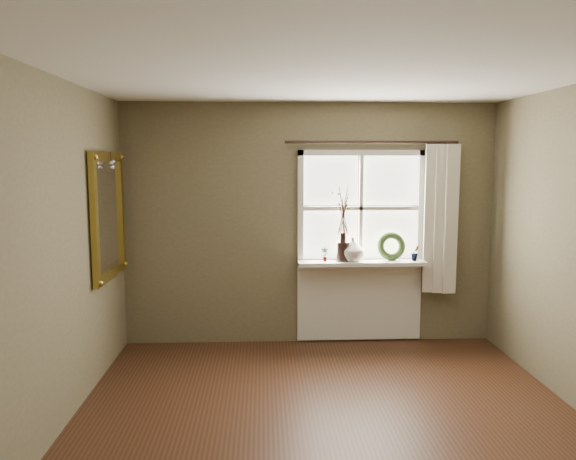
# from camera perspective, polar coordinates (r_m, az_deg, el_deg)

# --- Properties ---
(floor) EXTENTS (4.50, 4.50, 0.00)m
(floor) POSITION_cam_1_polar(r_m,az_deg,el_deg) (4.28, 4.77, -20.67)
(floor) COLOR #391F11
(floor) RESTS_ON ground
(ceiling) EXTENTS (4.50, 4.50, 0.00)m
(ceiling) POSITION_cam_1_polar(r_m,az_deg,el_deg) (3.84, 5.19, 16.18)
(ceiling) COLOR silver
(ceiling) RESTS_ON ground
(wall_back) EXTENTS (4.00, 0.10, 2.60)m
(wall_back) POSITION_cam_1_polar(r_m,az_deg,el_deg) (6.11, 2.16, 0.61)
(wall_back) COLOR brown
(wall_back) RESTS_ON ground
(wall_left) EXTENTS (0.10, 4.50, 2.60)m
(wall_left) POSITION_cam_1_polar(r_m,az_deg,el_deg) (4.12, -24.63, -3.24)
(wall_left) COLOR brown
(wall_left) RESTS_ON ground
(wall_front) EXTENTS (4.00, 0.10, 2.60)m
(wall_front) POSITION_cam_1_polar(r_m,az_deg,el_deg) (1.69, 15.69, -17.50)
(wall_front) COLOR brown
(wall_front) RESTS_ON ground
(window_frame) EXTENTS (1.36, 0.06, 1.24)m
(window_frame) POSITION_cam_1_polar(r_m,az_deg,el_deg) (6.10, 7.39, 2.24)
(window_frame) COLOR silver
(window_frame) RESTS_ON wall_back
(window_sill) EXTENTS (1.36, 0.26, 0.04)m
(window_sill) POSITION_cam_1_polar(r_m,az_deg,el_deg) (6.07, 7.48, -3.32)
(window_sill) COLOR silver
(window_sill) RESTS_ON wall_back
(window_apron) EXTENTS (1.36, 0.04, 0.88)m
(window_apron) POSITION_cam_1_polar(r_m,az_deg,el_deg) (6.27, 7.23, -7.09)
(window_apron) COLOR silver
(window_apron) RESTS_ON ground
(dark_jug) EXTENTS (0.17, 0.17, 0.21)m
(dark_jug) POSITION_cam_1_polar(r_m,az_deg,el_deg) (6.01, 5.59, -2.18)
(dark_jug) COLOR black
(dark_jug) RESTS_ON window_sill
(cream_vase) EXTENTS (0.28, 0.28, 0.26)m
(cream_vase) POSITION_cam_1_polar(r_m,az_deg,el_deg) (6.03, 6.59, -1.94)
(cream_vase) COLOR beige
(cream_vase) RESTS_ON window_sill
(wreath) EXTENTS (0.32, 0.16, 0.32)m
(wreath) POSITION_cam_1_polar(r_m,az_deg,el_deg) (6.15, 10.44, -1.94)
(wreath) COLOR #2B3F1C
(wreath) RESTS_ON window_sill
(potted_plant_left) EXTENTS (0.08, 0.06, 0.15)m
(potted_plant_left) POSITION_cam_1_polar(r_m,az_deg,el_deg) (5.99, 3.74, -2.46)
(potted_plant_left) COLOR #2B3F1C
(potted_plant_left) RESTS_ON window_sill
(potted_plant_right) EXTENTS (0.11, 0.10, 0.17)m
(potted_plant_right) POSITION_cam_1_polar(r_m,az_deg,el_deg) (6.18, 12.80, -2.26)
(potted_plant_right) COLOR #2B3F1C
(potted_plant_right) RESTS_ON window_sill
(curtain) EXTENTS (0.36, 0.12, 1.59)m
(curtain) POSITION_cam_1_polar(r_m,az_deg,el_deg) (6.21, 15.18, 1.07)
(curtain) COLOR beige
(curtain) RESTS_ON wall_back
(curtain_rod) EXTENTS (1.84, 0.03, 0.03)m
(curtain_rod) POSITION_cam_1_polar(r_m,az_deg,el_deg) (6.04, 8.54, 8.82)
(curtain_rod) COLOR black
(curtain_rod) RESTS_ON wall_back
(gilt_mirror) EXTENTS (0.10, 1.00, 1.19)m
(gilt_mirror) POSITION_cam_1_polar(r_m,az_deg,el_deg) (5.57, -17.78, 1.45)
(gilt_mirror) COLOR white
(gilt_mirror) RESTS_ON wall_left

